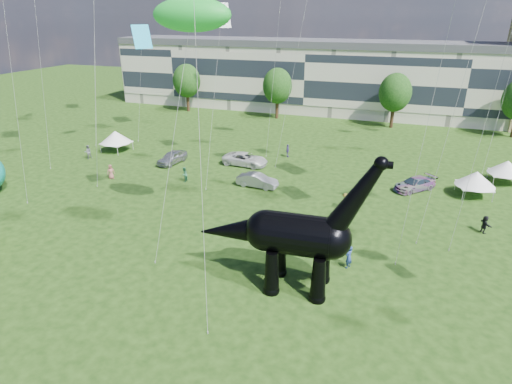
% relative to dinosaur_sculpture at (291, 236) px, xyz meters
% --- Properties ---
extents(ground, '(220.00, 220.00, 0.00)m').
position_rel_dinosaur_sculpture_xyz_m(ground, '(-3.92, -3.97, -3.94)').
color(ground, '#16330C').
rests_on(ground, ground).
extents(terrace_row, '(78.00, 11.00, 12.00)m').
position_rel_dinosaur_sculpture_xyz_m(terrace_row, '(-11.92, 58.03, 2.06)').
color(terrace_row, beige).
rests_on(terrace_row, ground).
extents(tree_far_left, '(5.20, 5.20, 9.44)m').
position_rel_dinosaur_sculpture_xyz_m(tree_far_left, '(-33.92, 49.03, 2.35)').
color(tree_far_left, '#382314').
rests_on(tree_far_left, ground).
extents(tree_mid_left, '(5.20, 5.20, 9.44)m').
position_rel_dinosaur_sculpture_xyz_m(tree_mid_left, '(-15.92, 49.03, 2.35)').
color(tree_mid_left, '#382314').
rests_on(tree_mid_left, ground).
extents(tree_mid_right, '(5.20, 5.20, 9.44)m').
position_rel_dinosaur_sculpture_xyz_m(tree_mid_right, '(4.08, 49.03, 2.35)').
color(tree_mid_right, '#382314').
rests_on(tree_mid_right, ground).
extents(dinosaur_sculpture, '(12.78, 3.68, 10.44)m').
position_rel_dinosaur_sculpture_xyz_m(dinosaur_sculpture, '(0.00, 0.00, 0.00)').
color(dinosaur_sculpture, black).
rests_on(dinosaur_sculpture, ground).
extents(car_silver, '(2.53, 4.88, 1.58)m').
position_rel_dinosaur_sculpture_xyz_m(car_silver, '(-21.13, 20.51, -3.15)').
color(car_silver, '#B0B1B5').
rests_on(car_silver, ground).
extents(car_grey, '(4.64, 1.86, 1.50)m').
position_rel_dinosaur_sculpture_xyz_m(car_grey, '(-8.27, 16.65, -3.19)').
color(car_grey, gray).
rests_on(car_grey, ground).
extents(car_white, '(5.81, 2.92, 1.58)m').
position_rel_dinosaur_sculpture_xyz_m(car_white, '(-12.11, 22.97, -3.15)').
color(car_white, silver).
rests_on(car_white, ground).
extents(car_dark, '(4.86, 4.92, 1.43)m').
position_rel_dinosaur_sculpture_xyz_m(car_dark, '(8.10, 21.45, -3.23)').
color(car_dark, '#595960').
rests_on(car_dark, ground).
extents(gazebo_near, '(4.57, 4.57, 2.74)m').
position_rel_dinosaur_sculpture_xyz_m(gazebo_near, '(13.93, 21.83, -2.02)').
color(gazebo_near, white).
rests_on(gazebo_near, ground).
extents(gazebo_far, '(4.05, 4.05, 2.65)m').
position_rel_dinosaur_sculpture_xyz_m(gazebo_far, '(17.60, 27.08, -2.08)').
color(gazebo_far, white).
rests_on(gazebo_far, ground).
extents(gazebo_left, '(4.56, 4.56, 2.87)m').
position_rel_dinosaur_sculpture_xyz_m(gazebo_left, '(-31.00, 22.54, -1.93)').
color(gazebo_left, white).
rests_on(gazebo_left, ground).
extents(visitors, '(53.59, 25.27, 1.85)m').
position_rel_dinosaur_sculpture_xyz_m(visitors, '(-6.96, 16.20, -3.09)').
color(visitors, '#4E3A83').
rests_on(visitors, ground).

